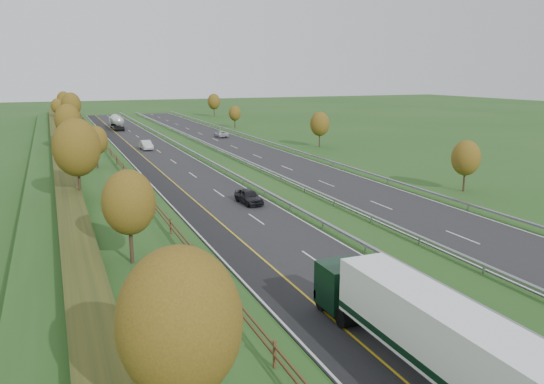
{
  "coord_description": "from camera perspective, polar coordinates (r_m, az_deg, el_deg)",
  "views": [
    {
      "loc": [
        -16.0,
        -22.17,
        13.6
      ],
      "look_at": [
        3.43,
        24.32,
        2.2
      ],
      "focal_mm": 35.0,
      "sensor_mm": 36.0,
      "label": 1
    }
  ],
  "objects": [
    {
      "name": "hedge_left",
      "position": [
        82.92,
        -21.84,
        4.17
      ],
      "size": [
        2.2,
        180.0,
        1.1
      ],
      "primitive_type": "cube",
      "color": "#2C3716",
      "rests_on": "embankment_left"
    },
    {
      "name": "median_barrier_near",
      "position": [
        85.98,
        -7.81,
        3.94
      ],
      "size": [
        0.32,
        200.0,
        0.71
      ],
      "color": "gray",
      "rests_on": "ground"
    },
    {
      "name": "far_carriageway",
      "position": [
        89.41,
        -1.09,
        4.01
      ],
      "size": [
        10.5,
        200.0,
        0.04
      ],
      "primitive_type": "cube",
      "color": "black",
      "rests_on": "ground"
    },
    {
      "name": "trees_far",
      "position": [
        120.8,
        -0.33,
        8.3
      ],
      "size": [
        8.45,
        118.6,
        7.12
      ],
      "color": "#2D2116",
      "rests_on": "ground"
    },
    {
      "name": "hard_shoulder",
      "position": [
        84.18,
        -14.03,
        3.08
      ],
      "size": [
        3.0,
        200.0,
        0.04
      ],
      "primitive_type": "cube",
      "color": "black",
      "rests_on": "ground"
    },
    {
      "name": "box_lorry",
      "position": [
        25.39,
        16.11,
        -14.14
      ],
      "size": [
        2.58,
        16.28,
        4.06
      ],
      "color": "black",
      "rests_on": "near_carriageway"
    },
    {
      "name": "trees_left",
      "position": [
        79.21,
        -20.3,
        6.72
      ],
      "size": [
        6.64,
        164.3,
        7.66
      ],
      "color": "#2D2116",
      "rests_on": "embankment_left"
    },
    {
      "name": "road_tanker",
      "position": [
        135.67,
        -16.38,
        7.27
      ],
      "size": [
        2.4,
        11.22,
        3.46
      ],
      "color": "silver",
      "rests_on": "near_carriageway"
    },
    {
      "name": "ground",
      "position": [
        81.96,
        -5.34,
        3.14
      ],
      "size": [
        400.0,
        400.0,
        0.0
      ],
      "primitive_type": "plane",
      "color": "#234D1B",
      "rests_on": "ground"
    },
    {
      "name": "car_silver_mid",
      "position": [
        98.17,
        -13.4,
        4.94
      ],
      "size": [
        1.91,
        5.0,
        1.63
      ],
      "primitive_type": "imported",
      "rotation": [
        0.0,
        0.0,
        0.04
      ],
      "color": "silver",
      "rests_on": "near_carriageway"
    },
    {
      "name": "outer_barrier_far",
      "position": [
        91.59,
        2.3,
        4.58
      ],
      "size": [
        0.32,
        200.0,
        0.71
      ],
      "color": "gray",
      "rests_on": "ground"
    },
    {
      "name": "car_oncoming",
      "position": [
        114.73,
        -5.51,
        6.22
      ],
      "size": [
        2.17,
        4.65,
        1.29
      ],
      "primitive_type": "imported",
      "rotation": [
        0.0,
        0.0,
        3.13
      ],
      "color": "silver",
      "rests_on": "far_carriageway"
    },
    {
      "name": "fence_left",
      "position": [
        82.82,
        -17.34,
        4.62
      ],
      "size": [
        0.12,
        189.06,
        1.2
      ],
      "color": "#422B19",
      "rests_on": "embankment_left"
    },
    {
      "name": "median_barrier_far",
      "position": [
        87.4,
        -4.58,
        4.16
      ],
      "size": [
        0.32,
        200.0,
        0.71
      ],
      "color": "gray",
      "rests_on": "ground"
    },
    {
      "name": "car_dark_near",
      "position": [
        55.97,
        -2.51,
        -0.47
      ],
      "size": [
        2.09,
        4.65,
        1.55
      ],
      "primitive_type": "imported",
      "rotation": [
        0.0,
        0.0,
        0.06
      ],
      "color": "black",
      "rests_on": "near_carriageway"
    },
    {
      "name": "lane_markings",
      "position": [
        86.13,
        -7.33,
        3.59
      ],
      "size": [
        26.75,
        200.0,
        0.01
      ],
      "color": "silver",
      "rests_on": "near_carriageway"
    },
    {
      "name": "embankment_left",
      "position": [
        83.19,
        -20.37,
        3.23
      ],
      "size": [
        12.0,
        200.0,
        2.0
      ],
      "primitive_type": "cube",
      "color": "#234D1B",
      "rests_on": "ground"
    },
    {
      "name": "near_carriageway",
      "position": [
        84.81,
        -11.53,
        3.27
      ],
      "size": [
        10.5,
        200.0,
        0.04
      ],
      "primitive_type": "cube",
      "color": "black",
      "rests_on": "ground"
    },
    {
      "name": "car_small_far",
      "position": [
        146.09,
        -16.69,
        7.17
      ],
      "size": [
        2.16,
        4.98,
        1.43
      ],
      "primitive_type": "imported",
      "rotation": [
        0.0,
        0.0,
        -0.03
      ],
      "color": "#162346",
      "rests_on": "near_carriageway"
    }
  ]
}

